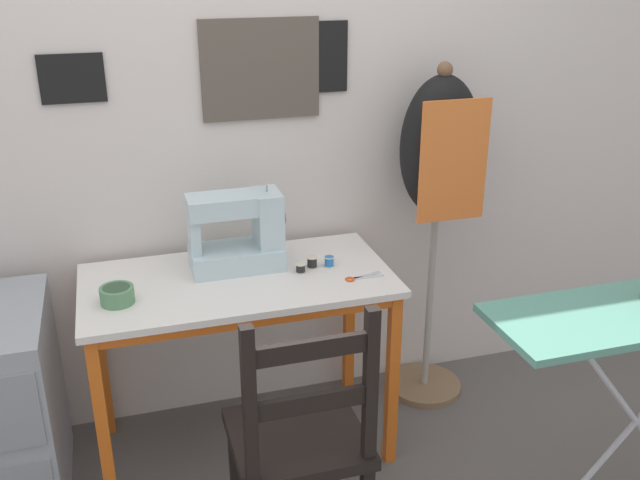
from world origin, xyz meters
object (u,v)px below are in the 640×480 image
at_px(sewing_machine, 241,233).
at_px(thread_spool_near_machine, 301,268).
at_px(thread_spool_mid_table, 312,262).
at_px(thread_spool_far_edge, 329,261).
at_px(scissors, 358,278).
at_px(fabric_bowl, 117,295).
at_px(wooden_chair, 300,442).
at_px(dress_form, 439,167).

relative_size(sewing_machine, thread_spool_near_machine, 8.60).
height_order(thread_spool_mid_table, thread_spool_far_edge, thread_spool_mid_table).
bearing_deg(scissors, fabric_bowl, 176.25).
bearing_deg(scissors, sewing_machine, 149.60).
bearing_deg(fabric_bowl, thread_spool_mid_table, 6.97).
height_order(sewing_machine, wooden_chair, sewing_machine).
relative_size(wooden_chair, dress_form, 0.66).
height_order(fabric_bowl, thread_spool_far_edge, fabric_bowl).
relative_size(thread_spool_near_machine, thread_spool_far_edge, 0.97).
bearing_deg(fabric_bowl, scissors, -3.75).
xyz_separation_m(thread_spool_near_machine, thread_spool_mid_table, (0.05, 0.03, 0.00)).
distance_m(thread_spool_near_machine, wooden_chair, 0.67).
bearing_deg(thread_spool_mid_table, dress_form, 14.34).
height_order(sewing_machine, thread_spool_near_machine, sewing_machine).
height_order(thread_spool_near_machine, thread_spool_mid_table, thread_spool_mid_table).
xyz_separation_m(scissors, thread_spool_far_edge, (-0.07, 0.13, 0.02)).
relative_size(fabric_bowl, dress_form, 0.08).
bearing_deg(thread_spool_far_edge, thread_spool_near_machine, -170.07).
xyz_separation_m(thread_spool_mid_table, wooden_chair, (-0.21, -0.60, -0.31)).
distance_m(sewing_machine, thread_spool_near_machine, 0.25).
xyz_separation_m(scissors, wooden_chair, (-0.34, -0.46, -0.29)).
xyz_separation_m(scissors, thread_spool_near_machine, (-0.18, 0.11, 0.01)).
bearing_deg(thread_spool_near_machine, wooden_chair, -105.82).
bearing_deg(wooden_chair, fabric_bowl, 132.95).
height_order(scissors, thread_spool_far_edge, thread_spool_far_edge).
relative_size(sewing_machine, fabric_bowl, 3.11).
relative_size(thread_spool_near_machine, thread_spool_mid_table, 0.92).
xyz_separation_m(fabric_bowl, dress_form, (1.25, 0.23, 0.27)).
height_order(sewing_machine, scissors, sewing_machine).
height_order(scissors, wooden_chair, wooden_chair).
xyz_separation_m(scissors, thread_spool_mid_table, (-0.13, 0.14, 0.02)).
distance_m(scissors, thread_spool_far_edge, 0.15).
bearing_deg(scissors, wooden_chair, -126.71).
distance_m(fabric_bowl, dress_form, 1.30).
bearing_deg(scissors, thread_spool_near_machine, 149.08).
bearing_deg(wooden_chair, thread_spool_near_machine, 74.18).
height_order(scissors, thread_spool_mid_table, thread_spool_mid_table).
relative_size(thread_spool_far_edge, wooden_chair, 0.04).
bearing_deg(dress_form, wooden_chair, -136.10).
height_order(fabric_bowl, thread_spool_near_machine, fabric_bowl).
relative_size(scissors, thread_spool_near_machine, 3.55).
bearing_deg(fabric_bowl, dress_form, 10.30).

